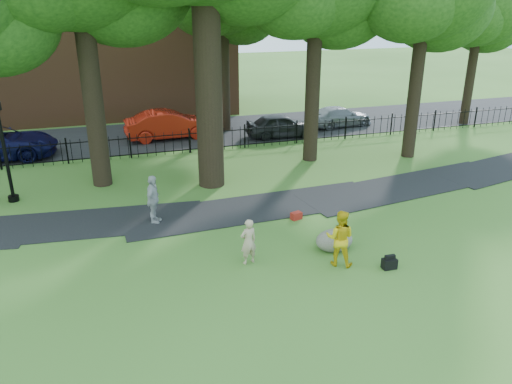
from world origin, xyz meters
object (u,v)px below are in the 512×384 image
object	(u,v)px
woman	(248,242)
man	(340,238)
lamppost	(5,152)
boulder	(334,239)
red_sedan	(169,125)

from	to	relation	value
woman	man	world-z (taller)	man
woman	lamppost	distance (m)	10.75
man	boulder	bearing A→B (deg)	-74.69
red_sedan	lamppost	bearing A→B (deg)	132.93
woman	boulder	world-z (taller)	woman
boulder	red_sedan	size ratio (longest dim) A/B	0.25
man	red_sedan	bearing A→B (deg)	-46.98
man	lamppost	bearing A→B (deg)	-6.76
man	red_sedan	xyz separation A→B (m)	(-2.65, 16.13, -0.07)
boulder	lamppost	world-z (taller)	lamppost
lamppost	red_sedan	size ratio (longest dim) A/B	0.84
lamppost	woman	bearing A→B (deg)	-21.73
lamppost	boulder	bearing A→B (deg)	-12.36
man	lamppost	size ratio (longest dim) A/B	0.43
woman	lamppost	world-z (taller)	lamppost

